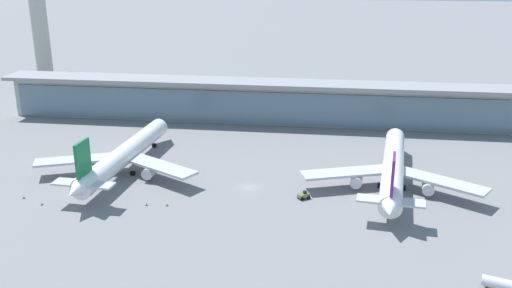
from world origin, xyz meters
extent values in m
plane|color=slate|center=(0.00, 0.00, 0.00)|extent=(1200.00, 1200.00, 0.00)
cylinder|color=white|center=(-35.26, 6.63, 5.08)|extent=(9.02, 51.03, 5.35)
cone|color=white|center=(-33.27, 34.09, 5.08)|extent=(5.58, 5.19, 5.25)
cone|color=white|center=(-37.24, -20.56, 5.61)|extent=(5.23, 6.22, 4.82)
cube|color=black|center=(-33.49, 31.03, 6.01)|extent=(4.17, 2.50, 0.65)
cube|color=#B7BABF|center=(-47.11, 2.82, 4.14)|extent=(23.62, 14.07, 0.65)
cube|color=#B7BABF|center=(-24.09, 1.15, 4.14)|extent=(22.92, 16.70, 0.65)
cylinder|color=silver|center=(-44.39, 2.08, 2.29)|extent=(3.23, 4.08, 2.95)
cylinder|color=silver|center=(-26.89, 0.81, 2.29)|extent=(3.23, 4.08, 2.95)
cube|color=#14703D|center=(-36.90, -15.93, 11.91)|extent=(1.11, 6.49, 8.31)
cube|color=#B7BABF|center=(-36.97, -16.85, 5.88)|extent=(15.03, 5.12, 0.46)
cylinder|color=black|center=(-38.41, 4.08, 0.65)|extent=(1.20, 1.37, 1.29)
cylinder|color=black|center=(-32.52, 3.66, 0.65)|extent=(1.20, 1.37, 1.29)
cylinder|color=black|center=(-33.79, 26.89, 0.65)|extent=(1.20, 1.37, 1.29)
cylinder|color=white|center=(36.52, 6.35, 5.08)|extent=(11.17, 51.05, 5.35)
cone|color=white|center=(39.70, 33.70, 5.08)|extent=(5.77, 5.39, 5.25)
cone|color=white|center=(33.38, -20.73, 5.61)|extent=(5.47, 6.41, 4.82)
cube|color=black|center=(39.34, 30.65, 6.01)|extent=(4.24, 2.66, 0.65)
cube|color=#B7BABF|center=(24.52, 3.05, 4.14)|extent=(23.73, 13.23, 0.65)
cube|color=#B7BABF|center=(47.45, 0.39, 4.14)|extent=(22.62, 17.42, 0.65)
cylinder|color=silver|center=(27.21, 2.20, 2.29)|extent=(3.38, 4.19, 2.95)
cylinder|color=silver|center=(44.64, 0.17, 2.29)|extent=(3.38, 4.19, 2.95)
cube|color=#661E84|center=(33.91, -16.12, 11.91)|extent=(1.39, 6.49, 8.31)
cube|color=#B7BABF|center=(33.81, -17.03, 5.88)|extent=(15.14, 5.74, 0.46)
cylinder|color=black|center=(33.27, 3.94, 0.65)|extent=(1.25, 1.41, 1.29)
cylinder|color=black|center=(39.14, 3.26, 0.65)|extent=(1.25, 1.41, 1.29)
cylinder|color=black|center=(38.87, 26.53, 0.65)|extent=(1.25, 1.41, 1.29)
cylinder|color=silver|center=(50.72, -41.19, 1.90)|extent=(5.98, 3.79, 2.10)
cylinder|color=black|center=(49.33, -39.55, 0.45)|extent=(0.94, 0.55, 0.90)
cube|color=olive|center=(14.30, -5.44, 0.90)|extent=(3.15, 2.85, 0.90)
cube|color=black|center=(14.54, -5.27, 1.70)|extent=(0.98, 0.98, 0.70)
cylinder|color=black|center=(13.92, -6.59, 0.45)|extent=(0.89, 0.75, 0.90)
cylinder|color=black|center=(13.09, -5.44, 0.45)|extent=(0.89, 0.75, 0.90)
cylinder|color=black|center=(15.51, -5.45, 0.45)|extent=(0.89, 0.75, 0.90)
cylinder|color=black|center=(14.68, -4.29, 0.45)|extent=(0.89, 0.75, 0.90)
cube|color=#B2ADA3|center=(0.00, 58.54, 7.00)|extent=(189.06, 8.00, 14.00)
cube|color=slate|center=(0.00, 54.24, 6.30)|extent=(185.28, 0.50, 11.20)
cube|color=gray|center=(0.00, 56.54, 14.60)|extent=(192.84, 12.80, 1.20)
cylinder|color=#B2ADA3|center=(-95.53, 80.06, 27.51)|extent=(6.40, 6.40, 55.02)
cone|color=orange|center=(-54.01, -14.47, 0.35)|extent=(0.44, 0.44, 0.70)
cube|color=black|center=(-54.01, -14.47, 0.02)|extent=(0.62, 0.62, 0.04)
cone|color=orange|center=(-22.77, -14.38, 0.35)|extent=(0.44, 0.44, 0.70)
cube|color=black|center=(-22.77, -14.38, 0.02)|extent=(0.62, 0.62, 0.04)
cone|color=orange|center=(-17.85, -13.87, 0.35)|extent=(0.44, 0.44, 0.70)
cube|color=black|center=(-17.85, -13.87, 0.02)|extent=(0.62, 0.62, 0.04)
cone|color=orange|center=(-40.42, -11.03, 0.35)|extent=(0.44, 0.44, 0.70)
cube|color=black|center=(-40.42, -11.03, 0.02)|extent=(0.62, 0.62, 0.04)
cone|color=orange|center=(-47.75, -17.47, 0.35)|extent=(0.44, 0.44, 0.70)
cube|color=black|center=(-47.75, -17.47, 0.02)|extent=(0.62, 0.62, 0.04)
camera|label=1|loc=(19.73, -132.75, 57.70)|focal=39.65mm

